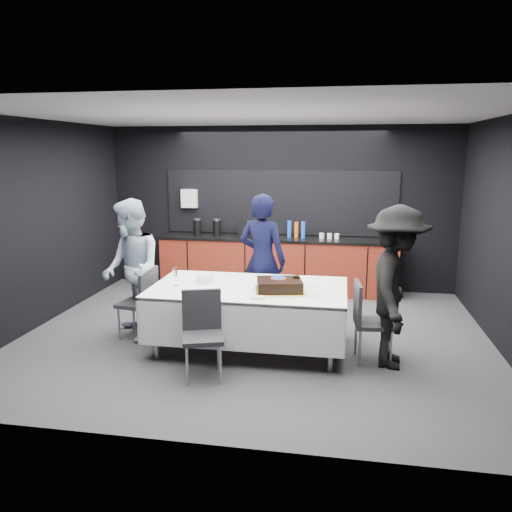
% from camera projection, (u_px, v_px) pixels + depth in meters
% --- Properties ---
extents(ground, '(6.00, 6.00, 0.00)m').
position_uv_depth(ground, '(255.00, 336.00, 6.53)').
color(ground, '#444348').
rests_on(ground, ground).
extents(room_shell, '(6.04, 5.04, 2.82)m').
position_uv_depth(room_shell, '(255.00, 194.00, 6.15)').
color(room_shell, white).
rests_on(room_shell, ground).
extents(kitchenette, '(4.10, 0.64, 2.05)m').
position_uv_depth(kitchenette, '(276.00, 260.00, 8.56)').
color(kitchenette, maroon).
rests_on(kitchenette, ground).
extents(party_table, '(2.32, 1.32, 0.78)m').
position_uv_depth(party_table, '(249.00, 298.00, 6.01)').
color(party_table, '#99999E').
rests_on(party_table, ground).
extents(cake_assembly, '(0.63, 0.55, 0.17)m').
position_uv_depth(cake_assembly, '(279.00, 285.00, 5.77)').
color(cake_assembly, yellow).
rests_on(cake_assembly, party_table).
extents(plate_stack, '(0.21, 0.21, 0.10)m').
position_uv_depth(plate_stack, '(205.00, 279.00, 6.15)').
color(plate_stack, white).
rests_on(plate_stack, party_table).
extents(loose_plate_near, '(0.22, 0.22, 0.01)m').
position_uv_depth(loose_plate_near, '(218.00, 291.00, 5.79)').
color(loose_plate_near, white).
rests_on(loose_plate_near, party_table).
extents(loose_plate_right_a, '(0.18, 0.18, 0.01)m').
position_uv_depth(loose_plate_right_a, '(311.00, 285.00, 6.01)').
color(loose_plate_right_a, white).
rests_on(loose_plate_right_a, party_table).
extents(loose_plate_right_b, '(0.22, 0.22, 0.01)m').
position_uv_depth(loose_plate_right_b, '(312.00, 295.00, 5.61)').
color(loose_plate_right_b, white).
rests_on(loose_plate_right_b, party_table).
extents(loose_plate_far, '(0.22, 0.22, 0.01)m').
position_uv_depth(loose_plate_far, '(267.00, 278.00, 6.35)').
color(loose_plate_far, white).
rests_on(loose_plate_far, party_table).
extents(fork_pile, '(0.18, 0.15, 0.02)m').
position_uv_depth(fork_pile, '(258.00, 298.00, 5.48)').
color(fork_pile, white).
rests_on(fork_pile, party_table).
extents(champagne_flute, '(0.06, 0.06, 0.22)m').
position_uv_depth(champagne_flute, '(175.00, 273.00, 5.99)').
color(champagne_flute, white).
rests_on(champagne_flute, party_table).
extents(chair_left, '(0.48, 0.48, 0.92)m').
position_uv_depth(chair_left, '(142.00, 298.00, 6.36)').
color(chair_left, '#2A292E').
rests_on(chair_left, ground).
extents(chair_right, '(0.46, 0.46, 0.92)m').
position_uv_depth(chair_right, '(367.00, 316.00, 5.66)').
color(chair_right, '#2A292E').
rests_on(chair_right, ground).
extents(chair_near, '(0.53, 0.53, 0.92)m').
position_uv_depth(chair_near, '(202.00, 327.00, 5.30)').
color(chair_near, '#2A292E').
rests_on(chair_near, ground).
extents(person_center, '(0.75, 0.59, 1.82)m').
position_uv_depth(person_center, '(262.00, 260.00, 6.80)').
color(person_center, black).
rests_on(person_center, ground).
extents(person_left, '(1.06, 1.11, 1.80)m').
position_uv_depth(person_left, '(131.00, 270.00, 6.32)').
color(person_left, '#9EB3C7').
rests_on(person_left, ground).
extents(person_right, '(0.79, 1.23, 1.81)m').
position_uv_depth(person_right, '(396.00, 287.00, 5.48)').
color(person_right, black).
rests_on(person_right, ground).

